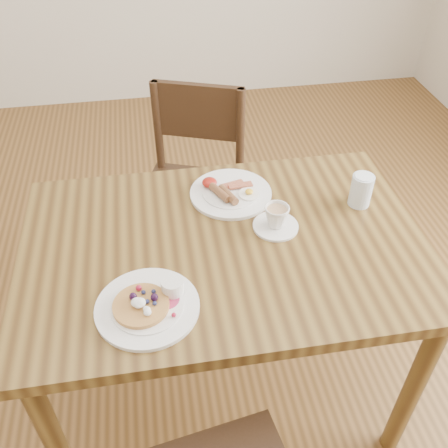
% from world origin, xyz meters
% --- Properties ---
extents(ground, '(5.00, 5.00, 0.00)m').
position_xyz_m(ground, '(0.00, 0.00, 0.00)').
color(ground, brown).
rests_on(ground, ground).
extents(dining_table, '(1.20, 0.80, 0.75)m').
position_xyz_m(dining_table, '(0.00, 0.00, 0.65)').
color(dining_table, brown).
rests_on(dining_table, ground).
extents(chair_far, '(0.54, 0.54, 0.88)m').
position_xyz_m(chair_far, '(-0.02, 0.66, 0.49)').
color(chair_far, '#311E11').
rests_on(chair_far, ground).
extents(pancake_plate, '(0.27, 0.27, 0.06)m').
position_xyz_m(pancake_plate, '(-0.23, -0.22, 0.76)').
color(pancake_plate, white).
rests_on(pancake_plate, dining_table).
extents(breakfast_plate, '(0.27, 0.27, 0.04)m').
position_xyz_m(breakfast_plate, '(0.06, 0.22, 0.76)').
color(breakfast_plate, white).
rests_on(breakfast_plate, dining_table).
extents(teacup_saucer, '(0.14, 0.14, 0.08)m').
position_xyz_m(teacup_saucer, '(0.17, 0.04, 0.78)').
color(teacup_saucer, white).
rests_on(teacup_saucer, dining_table).
extents(water_glass, '(0.07, 0.07, 0.11)m').
position_xyz_m(water_glass, '(0.46, 0.11, 0.80)').
color(water_glass, silver).
rests_on(water_glass, dining_table).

